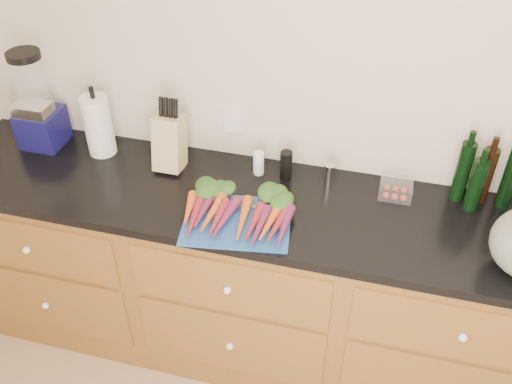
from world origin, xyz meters
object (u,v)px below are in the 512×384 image
(cutting_board, at_px, (237,221))
(knife_block, at_px, (170,143))
(blender_appliance, at_px, (36,106))
(paper_towel, at_px, (98,126))
(carrots, at_px, (240,209))
(tomato_box, at_px, (396,190))

(cutting_board, distance_m, knife_block, 0.51)
(blender_appliance, relative_size, knife_block, 1.90)
(blender_appliance, xyz_separation_m, paper_towel, (0.29, 0.00, -0.06))
(cutting_board, xyz_separation_m, blender_appliance, (-1.03, 0.32, 0.20))
(cutting_board, relative_size, paper_towel, 1.49)
(carrots, bearing_deg, paper_towel, 159.42)
(knife_block, bearing_deg, paper_towel, 176.70)
(paper_towel, height_order, knife_block, paper_towel)
(carrots, height_order, paper_towel, paper_towel)
(cutting_board, distance_m, blender_appliance, 1.10)
(tomato_box, bearing_deg, knife_block, -178.25)
(knife_block, bearing_deg, cutting_board, -37.53)
(carrots, distance_m, paper_towel, 0.79)
(blender_appliance, bearing_deg, cutting_board, -17.09)
(cutting_board, bearing_deg, knife_block, 142.47)
(blender_appliance, bearing_deg, tomato_box, 0.44)
(cutting_board, height_order, paper_towel, paper_towel)
(tomato_box, bearing_deg, paper_towel, -179.57)
(paper_towel, bearing_deg, tomato_box, 0.43)
(knife_block, xyz_separation_m, tomato_box, (0.98, 0.03, -0.09))
(cutting_board, bearing_deg, tomato_box, 29.27)
(knife_block, bearing_deg, carrots, -33.35)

